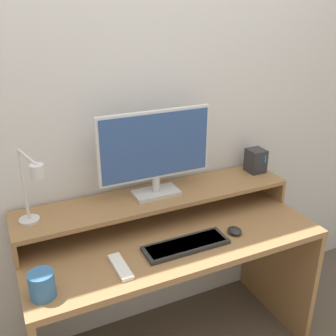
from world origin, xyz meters
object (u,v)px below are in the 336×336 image
object	(u,v)px
router_dock	(256,161)
mouse	(235,231)
remote_control	(120,267)
desk_lamp	(31,189)
monitor	(155,150)
keyboard	(186,245)
mug	(42,285)

from	to	relation	value
router_dock	mouse	size ratio (longest dim) A/B	1.69
remote_control	desk_lamp	bearing A→B (deg)	141.77
monitor	mouse	world-z (taller)	monitor
monitor	desk_lamp	size ratio (longest dim) A/B	1.68
router_dock	mouse	xyz separation A→B (m)	(-0.34, -0.32, -0.18)
monitor	mouse	size ratio (longest dim) A/B	7.34
router_dock	keyboard	distance (m)	0.70
monitor	remote_control	bearing A→B (deg)	-132.82
remote_control	mug	world-z (taller)	mug
mug	keyboard	bearing A→B (deg)	5.27
keyboard	remote_control	bearing A→B (deg)	-175.91
monitor	router_dock	distance (m)	0.64
router_dock	mug	size ratio (longest dim) A/B	1.26
monitor	mug	xyz separation A→B (m)	(-0.61, -0.35, -0.31)
desk_lamp	keyboard	xyz separation A→B (m)	(0.59, -0.20, -0.31)
keyboard	monitor	bearing A→B (deg)	93.57
desk_lamp	keyboard	world-z (taller)	desk_lamp
desk_lamp	mug	bearing A→B (deg)	-97.10
monitor	desk_lamp	world-z (taller)	monitor
mug	mouse	bearing A→B (deg)	3.76
mouse	mug	size ratio (longest dim) A/B	0.74
monitor	remote_control	size ratio (longest dim) A/B	3.09
mouse	desk_lamp	bearing A→B (deg)	166.96
router_dock	remote_control	xyz separation A→B (m)	(-0.91, -0.34, -0.19)
keyboard	mouse	world-z (taller)	mouse
mouse	mug	world-z (taller)	mug
mouse	remote_control	size ratio (longest dim) A/B	0.42
remote_control	monitor	bearing A→B (deg)	47.18
remote_control	mug	size ratio (longest dim) A/B	1.76
router_dock	remote_control	world-z (taller)	router_dock
router_dock	mouse	world-z (taller)	router_dock
mouse	mug	xyz separation A→B (m)	(-0.88, -0.06, 0.04)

